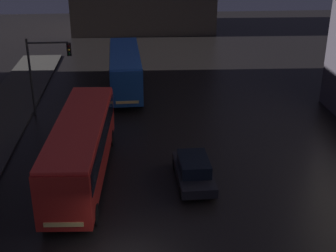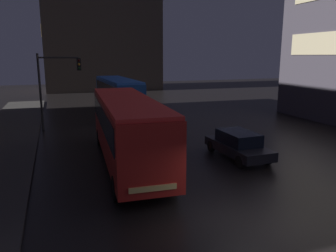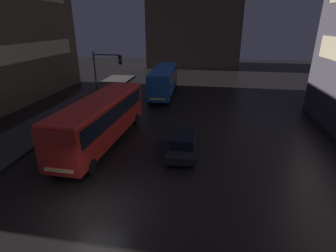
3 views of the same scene
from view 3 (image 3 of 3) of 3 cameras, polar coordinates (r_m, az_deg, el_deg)
ground_plane at (r=13.52m, az=-15.91°, el=-17.80°), size 120.00×120.00×0.00m
sidewalk_left at (r=25.29m, az=-25.81°, el=0.02°), size 4.00×48.00×0.15m
building_far_backdrop at (r=58.06m, az=5.89°, el=24.66°), size 18.07×12.00×23.60m
bus_near at (r=19.52m, az=-14.28°, el=2.05°), size 3.12×11.43×3.44m
bus_far at (r=32.47m, az=-0.93°, el=10.25°), size 2.74×10.43×3.41m
car_taxi at (r=17.87m, az=3.15°, el=-3.87°), size 1.96×4.51×1.46m
traffic_light_main at (r=28.96m, az=-13.63°, el=11.83°), size 3.07×0.35×5.68m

